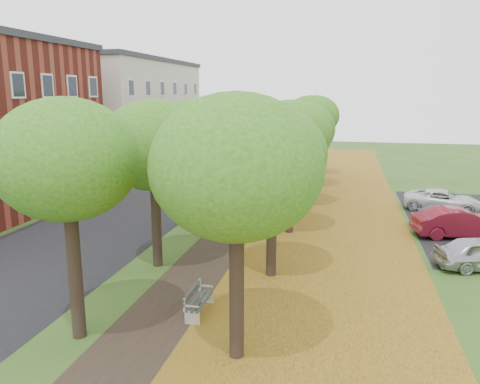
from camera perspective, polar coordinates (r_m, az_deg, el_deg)
The scene contains 11 objects.
ground at distance 14.38m, azimuth -11.06°, elevation -17.80°, with size 120.00×120.00×0.00m, color #2D4C19.
street_asphalt at distance 30.13m, azimuth -12.73°, elevation -1.92°, with size 8.00×70.00×0.01m, color black.
footpath at distance 27.79m, azimuth 1.41°, elevation -2.79°, with size 3.20×70.00×0.01m, color black.
leaf_verge at distance 27.29m, azimuth 11.77°, elevation -3.32°, with size 7.50×70.00×0.01m, color #9F781D.
tree_row_west at distance 27.47m, azimuth -3.08°, elevation 7.62°, with size 4.12×34.12×6.79m.
tree_row_east at distance 26.57m, azimuth 7.01°, elevation 7.40°, with size 4.12×34.12×6.79m.
building_cream at distance 49.66m, azimuth -14.10°, elevation 9.46°, with size 10.30×20.30×10.40m.
bench at distance 15.76m, azimuth -5.12°, elevation -13.07°, with size 0.52×1.75×0.83m.
car_red at distance 25.85m, azimuth 25.18°, elevation -3.41°, with size 1.56×4.47×1.47m, color maroon.
car_grey at distance 27.14m, azimuth 24.57°, elevation -2.93°, with size 1.72×4.24×1.23m, color #36353A.
car_white at distance 31.27m, azimuth 23.57°, elevation -0.94°, with size 2.12×4.61×1.28m, color silver.
Camera 1 is at (5.26, -11.35, 7.09)m, focal length 35.00 mm.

